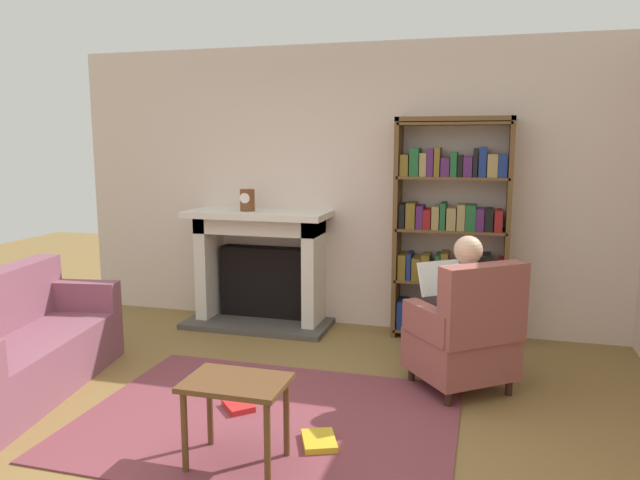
{
  "coord_description": "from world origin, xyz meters",
  "views": [
    {
      "loc": [
        1.31,
        -3.14,
        1.78
      ],
      "look_at": [
        0.1,
        1.2,
        1.05
      ],
      "focal_mm": 33.77,
      "sensor_mm": 36.0,
      "label": 1
    }
  ],
  "objects_px": {
    "seated_reader": "(458,304)",
    "sofa_floral": "(16,349)",
    "mantel_clock": "(247,200)",
    "armchair_reading": "(466,335)",
    "side_table": "(236,394)",
    "bookshelf": "(451,234)",
    "fireplace": "(261,264)"
  },
  "relations": [
    {
      "from": "bookshelf",
      "to": "seated_reader",
      "type": "height_order",
      "value": "bookshelf"
    },
    {
      "from": "bookshelf",
      "to": "side_table",
      "type": "xyz_separation_m",
      "value": [
        -0.97,
        -2.59,
        -0.56
      ]
    },
    {
      "from": "seated_reader",
      "to": "bookshelf",
      "type": "bearing_deg",
      "value": -121.58
    },
    {
      "from": "seated_reader",
      "to": "sofa_floral",
      "type": "relative_size",
      "value": 0.64
    },
    {
      "from": "bookshelf",
      "to": "seated_reader",
      "type": "relative_size",
      "value": 1.76
    },
    {
      "from": "fireplace",
      "to": "sofa_floral",
      "type": "relative_size",
      "value": 0.79
    },
    {
      "from": "mantel_clock",
      "to": "side_table",
      "type": "height_order",
      "value": "mantel_clock"
    },
    {
      "from": "fireplace",
      "to": "mantel_clock",
      "type": "bearing_deg",
      "value": -132.38
    },
    {
      "from": "fireplace",
      "to": "armchair_reading",
      "type": "height_order",
      "value": "fireplace"
    },
    {
      "from": "armchair_reading",
      "to": "sofa_floral",
      "type": "bearing_deg",
      "value": -22.6
    },
    {
      "from": "fireplace",
      "to": "side_table",
      "type": "height_order",
      "value": "fireplace"
    },
    {
      "from": "seated_reader",
      "to": "sofa_floral",
      "type": "bearing_deg",
      "value": -20.65
    },
    {
      "from": "seated_reader",
      "to": "sofa_floral",
      "type": "distance_m",
      "value": 3.19
    },
    {
      "from": "seated_reader",
      "to": "armchair_reading",
      "type": "bearing_deg",
      "value": 90.0
    },
    {
      "from": "fireplace",
      "to": "side_table",
      "type": "distance_m",
      "value": 2.7
    },
    {
      "from": "seated_reader",
      "to": "side_table",
      "type": "distance_m",
      "value": 1.84
    },
    {
      "from": "armchair_reading",
      "to": "sofa_floral",
      "type": "relative_size",
      "value": 0.54
    },
    {
      "from": "mantel_clock",
      "to": "sofa_floral",
      "type": "relative_size",
      "value": 0.12
    },
    {
      "from": "bookshelf",
      "to": "armchair_reading",
      "type": "xyz_separation_m",
      "value": [
        0.2,
        -1.22,
        -0.55
      ]
    },
    {
      "from": "mantel_clock",
      "to": "bookshelf",
      "type": "distance_m",
      "value": 1.93
    },
    {
      "from": "armchair_reading",
      "to": "side_table",
      "type": "xyz_separation_m",
      "value": [
        -1.18,
        -1.37,
        -0.01
      ]
    },
    {
      "from": "armchair_reading",
      "to": "sofa_floral",
      "type": "height_order",
      "value": "armchair_reading"
    },
    {
      "from": "fireplace",
      "to": "bookshelf",
      "type": "relative_size",
      "value": 0.71
    },
    {
      "from": "bookshelf",
      "to": "sofa_floral",
      "type": "xyz_separation_m",
      "value": [
        -2.9,
        -2.09,
        -0.65
      ]
    },
    {
      "from": "seated_reader",
      "to": "side_table",
      "type": "height_order",
      "value": "seated_reader"
    },
    {
      "from": "mantel_clock",
      "to": "bookshelf",
      "type": "height_order",
      "value": "bookshelf"
    },
    {
      "from": "mantel_clock",
      "to": "seated_reader",
      "type": "bearing_deg",
      "value": -26.01
    },
    {
      "from": "mantel_clock",
      "to": "sofa_floral",
      "type": "distance_m",
      "value": 2.38
    },
    {
      "from": "sofa_floral",
      "to": "side_table",
      "type": "height_order",
      "value": "sofa_floral"
    },
    {
      "from": "bookshelf",
      "to": "sofa_floral",
      "type": "distance_m",
      "value": 3.63
    },
    {
      "from": "mantel_clock",
      "to": "side_table",
      "type": "distance_m",
      "value": 2.75
    },
    {
      "from": "mantel_clock",
      "to": "armchair_reading",
      "type": "height_order",
      "value": "mantel_clock"
    }
  ]
}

